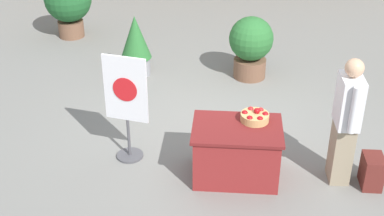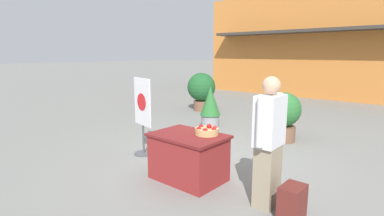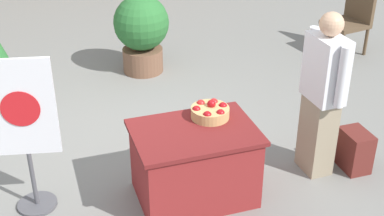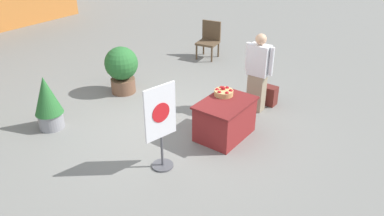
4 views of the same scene
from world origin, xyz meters
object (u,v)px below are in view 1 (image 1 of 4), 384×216
(display_table, at_px, (236,152))
(poster_board, at_px, (126,104))
(potted_plant_far_right, at_px, (136,44))
(apple_basket, at_px, (255,116))
(backpack, at_px, (372,171))
(person_visitor, at_px, (346,121))
(potted_plant_far_left, at_px, (251,44))
(potted_plant_near_left, at_px, (68,1))

(display_table, xyz_separation_m, poster_board, (-1.43, 0.31, 0.45))
(potted_plant_far_right, bearing_deg, poster_board, -82.56)
(apple_basket, xyz_separation_m, potted_plant_far_right, (-1.97, 2.69, -0.21))
(display_table, bearing_deg, poster_board, 167.73)
(backpack, xyz_separation_m, potted_plant_far_right, (-3.44, 2.95, 0.35))
(display_table, relative_size, backpack, 2.64)
(person_visitor, bearing_deg, backpack, 161.59)
(display_table, xyz_separation_m, person_visitor, (1.29, 0.04, 0.49))
(potted_plant_far_left, bearing_deg, potted_plant_near_left, 155.93)
(backpack, distance_m, poster_board, 3.19)
(apple_basket, bearing_deg, person_visitor, -7.48)
(apple_basket, distance_m, potted_plant_far_right, 3.35)
(backpack, bearing_deg, person_visitor, 163.34)
(apple_basket, height_order, poster_board, poster_board)
(backpack, bearing_deg, poster_board, 172.92)
(potted_plant_far_right, bearing_deg, potted_plant_far_left, 1.30)
(potted_plant_far_right, relative_size, potted_plant_far_left, 0.99)
(potted_plant_far_right, xyz_separation_m, potted_plant_far_left, (1.98, 0.04, 0.04))
(display_table, height_order, potted_plant_near_left, potted_plant_near_left)
(display_table, bearing_deg, apple_basket, 40.42)
(person_visitor, distance_m, potted_plant_far_right, 4.18)
(person_visitor, distance_m, potted_plant_far_left, 3.08)
(poster_board, bearing_deg, backpack, 95.14)
(display_table, xyz_separation_m, potted_plant_far_right, (-1.76, 2.87, 0.20))
(person_visitor, height_order, poster_board, person_visitor)
(display_table, bearing_deg, potted_plant_far_right, 121.51)
(potted_plant_near_left, distance_m, potted_plant_far_left, 3.98)
(potted_plant_far_right, bearing_deg, display_table, -58.49)
(display_table, height_order, backpack, display_table)
(apple_basket, distance_m, person_visitor, 1.09)
(backpack, xyz_separation_m, poster_board, (-3.11, 0.39, 0.60))
(potted_plant_far_right, bearing_deg, apple_basket, -53.74)
(display_table, relative_size, potted_plant_far_right, 1.03)
(potted_plant_far_right, bearing_deg, person_visitor, -42.84)
(apple_basket, distance_m, backpack, 1.59)
(display_table, distance_m, potted_plant_far_right, 3.38)
(potted_plant_near_left, relative_size, potted_plant_far_left, 1.17)
(person_visitor, xyz_separation_m, backpack, (0.38, -0.12, -0.64))
(display_table, height_order, potted_plant_far_left, potted_plant_far_left)
(potted_plant_far_right, distance_m, potted_plant_far_left, 1.98)
(display_table, height_order, potted_plant_far_right, potted_plant_far_right)
(display_table, distance_m, person_visitor, 1.38)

